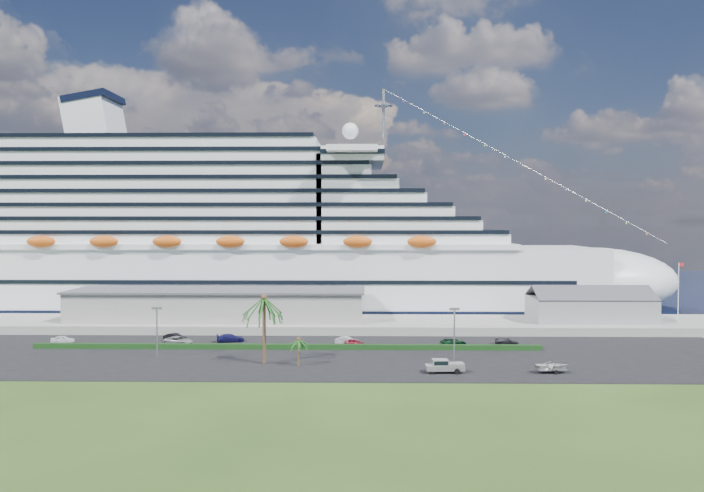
{
  "coord_description": "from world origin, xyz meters",
  "views": [
    {
      "loc": [
        5.82,
        -101.56,
        22.25
      ],
      "look_at": [
        3.13,
        30.0,
        17.52
      ],
      "focal_mm": 35.0,
      "sensor_mm": 36.0,
      "label": 1
    }
  ],
  "objects_px": {
    "cruise_ship": "(253,244)",
    "parked_car_3": "(230,338)",
    "pickup_truck": "(444,365)",
    "boat_trailer": "(552,366)"
  },
  "relations": [
    {
      "from": "parked_car_3",
      "to": "pickup_truck",
      "type": "xyz_separation_m",
      "value": [
        36.32,
        -24.98,
        0.34
      ]
    },
    {
      "from": "pickup_truck",
      "to": "boat_trailer",
      "type": "bearing_deg",
      "value": 0.72
    },
    {
      "from": "parked_car_3",
      "to": "pickup_truck",
      "type": "relative_size",
      "value": 0.9
    },
    {
      "from": "pickup_truck",
      "to": "boat_trailer",
      "type": "height_order",
      "value": "pickup_truck"
    },
    {
      "from": "parked_car_3",
      "to": "boat_trailer",
      "type": "bearing_deg",
      "value": -129.55
    },
    {
      "from": "boat_trailer",
      "to": "parked_car_3",
      "type": "bearing_deg",
      "value": 154.53
    },
    {
      "from": "pickup_truck",
      "to": "parked_car_3",
      "type": "bearing_deg",
      "value": 145.48
    },
    {
      "from": "cruise_ship",
      "to": "parked_car_3",
      "type": "xyz_separation_m",
      "value": [
        2.48,
        -40.99,
        -15.83
      ]
    },
    {
      "from": "cruise_ship",
      "to": "boat_trailer",
      "type": "bearing_deg",
      "value": -50.35
    },
    {
      "from": "pickup_truck",
      "to": "boat_trailer",
      "type": "relative_size",
      "value": 1.0
    }
  ]
}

